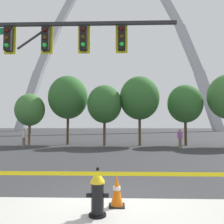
{
  "coord_description": "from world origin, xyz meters",
  "views": [
    {
      "loc": [
        0.29,
        -6.02,
        1.87
      ],
      "look_at": [
        -0.05,
        5.0,
        2.5
      ],
      "focal_mm": 36.27,
      "sensor_mm": 36.0,
      "label": 1
    }
  ],
  "objects_px": {
    "traffic_signal_gantry": "(34,56)",
    "monument_arch": "(118,53)",
    "fire_hydrant": "(98,193)",
    "traffic_cone_by_hydrant": "(117,191)",
    "pedestrian_standing_center": "(24,138)",
    "pedestrian_walking_left": "(180,139)"
  },
  "relations": [
    {
      "from": "traffic_signal_gantry",
      "to": "monument_arch",
      "type": "distance_m",
      "value": 61.97
    },
    {
      "from": "fire_hydrant",
      "to": "traffic_cone_by_hydrant",
      "type": "distance_m",
      "value": 0.69
    },
    {
      "from": "fire_hydrant",
      "to": "pedestrian_standing_center",
      "type": "bearing_deg",
      "value": 118.35
    },
    {
      "from": "fire_hydrant",
      "to": "monument_arch",
      "type": "xyz_separation_m",
      "value": [
        0.15,
        62.23,
        23.09
      ]
    },
    {
      "from": "traffic_signal_gantry",
      "to": "pedestrian_walking_left",
      "type": "height_order",
      "value": "traffic_signal_gantry"
    },
    {
      "from": "fire_hydrant",
      "to": "pedestrian_walking_left",
      "type": "height_order",
      "value": "pedestrian_walking_left"
    },
    {
      "from": "pedestrian_walking_left",
      "to": "pedestrian_standing_center",
      "type": "height_order",
      "value": "same"
    },
    {
      "from": "pedestrian_walking_left",
      "to": "pedestrian_standing_center",
      "type": "bearing_deg",
      "value": 175.88
    },
    {
      "from": "traffic_cone_by_hydrant",
      "to": "traffic_signal_gantry",
      "type": "height_order",
      "value": "traffic_signal_gantry"
    },
    {
      "from": "monument_arch",
      "to": "pedestrian_walking_left",
      "type": "bearing_deg",
      "value": -84.35
    },
    {
      "from": "fire_hydrant",
      "to": "pedestrian_standing_center",
      "type": "distance_m",
      "value": 15.3
    },
    {
      "from": "fire_hydrant",
      "to": "pedestrian_walking_left",
      "type": "xyz_separation_m",
      "value": [
        5.07,
        12.58,
        0.35
      ]
    },
    {
      "from": "fire_hydrant",
      "to": "traffic_cone_by_hydrant",
      "type": "relative_size",
      "value": 1.36
    },
    {
      "from": "traffic_signal_gantry",
      "to": "monument_arch",
      "type": "xyz_separation_m",
      "value": [
        2.82,
        58.87,
        19.15
      ]
    },
    {
      "from": "pedestrian_walking_left",
      "to": "monument_arch",
      "type": "bearing_deg",
      "value": 95.65
    },
    {
      "from": "monument_arch",
      "to": "pedestrian_standing_center",
      "type": "height_order",
      "value": "monument_arch"
    },
    {
      "from": "traffic_cone_by_hydrant",
      "to": "traffic_signal_gantry",
      "type": "relative_size",
      "value": 0.09
    },
    {
      "from": "monument_arch",
      "to": "traffic_signal_gantry",
      "type": "bearing_deg",
      "value": -92.75
    },
    {
      "from": "fire_hydrant",
      "to": "traffic_signal_gantry",
      "type": "xyz_separation_m",
      "value": [
        -2.67,
        3.36,
        3.94
      ]
    },
    {
      "from": "monument_arch",
      "to": "pedestrian_standing_center",
      "type": "bearing_deg",
      "value": -98.65
    },
    {
      "from": "fire_hydrant",
      "to": "traffic_signal_gantry",
      "type": "height_order",
      "value": "traffic_signal_gantry"
    },
    {
      "from": "fire_hydrant",
      "to": "pedestrian_standing_center",
      "type": "relative_size",
      "value": 0.62
    }
  ]
}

